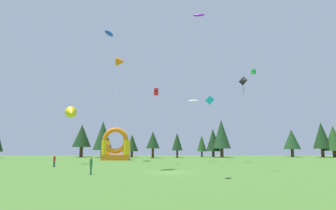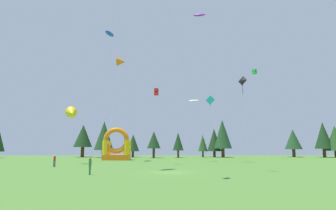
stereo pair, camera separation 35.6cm
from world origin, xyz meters
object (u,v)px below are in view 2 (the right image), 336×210
Objects in this scene: kite_purple_parafoil at (199,15)px; person_midfield at (55,160)px; kite_red_box at (156,92)px; inflatable_red_slide at (117,148)px; kite_white_parafoil at (194,101)px; kite_black_diamond at (242,82)px; person_left_edge at (90,165)px; kite_green_box at (254,72)px; kite_orange_delta at (121,62)px; kite_blue_parafoil at (110,34)px; kite_yellow_delta at (72,113)px; kite_teal_diamond at (211,101)px.

person_midfield is at bearing -152.25° from kite_purple_parafoil.
kite_red_box is 19.02m from inflatable_red_slide.
kite_white_parafoil is 18.93m from inflatable_red_slide.
inflatable_red_slide is at bearing 120.22° from kite_red_box.
kite_red_box reaches higher than inflatable_red_slide.
person_left_edge is (-16.67, -3.54, -9.39)m from kite_black_diamond.
kite_green_box is 30.27m from kite_orange_delta.
kite_white_parafoil is 19.59m from kite_green_box.
inflatable_red_slide is (-8.37, 14.37, -9.22)m from kite_red_box.
person_left_edge is (-14.39, -22.59, -26.70)m from kite_purple_parafoil.
kite_blue_parafoil is 18.48m from kite_yellow_delta.
kite_yellow_delta is (-21.94, -4.69, -19.44)m from kite_purple_parafoil.
kite_white_parafoil reaches higher than kite_black_diamond.
kite_purple_parafoil is at bearing 177.75° from person_midfield.
person_midfield is at bearing -132.93° from person_left_edge.
kite_orange_delta is at bearing -168.97° from kite_green_box.
kite_red_box is (9.39, -8.24, -13.15)m from kite_blue_parafoil.
kite_teal_diamond is 1.80× the size of inflatable_red_slide.
kite_orange_delta is at bearing -139.81° from person_midfield.
person_left_edge is at bearing -129.64° from kite_green_box.
kite_white_parafoil is 0.47× the size of kite_blue_parafoil.
kite_teal_diamond is 7.24× the size of person_midfield.
kite_purple_parafoil is 31.36m from inflatable_red_slide.
inflatable_red_slide is at bearing 80.57° from kite_blue_parafoil.
kite_green_box reaches higher than inflatable_red_slide.
kite_blue_parafoil reaches higher than kite_orange_delta.
inflatable_red_slide is (5.46, 20.00, 1.38)m from person_midfield.
kite_orange_delta reaches higher than inflatable_red_slide.
kite_purple_parafoil is 25.84m from kite_black_diamond.
inflatable_red_slide is at bearing 159.31° from kite_teal_diamond.
kite_teal_diamond reaches higher than kite_white_parafoil.
kite_blue_parafoil is at bearing 177.46° from kite_teal_diamond.
kite_purple_parafoil is 29.69m from kite_yellow_delta.
kite_white_parafoil is 11.02m from kite_red_box.
kite_black_diamond is 20.55m from kite_teal_diamond.
kite_white_parafoil reaches higher than kite_yellow_delta.
kite_green_box is 41.35m from kite_yellow_delta.
person_left_edge is at bearing 94.13° from person_midfield.
kite_blue_parafoil is at bearing 57.43° from kite_yellow_delta.
kite_teal_diamond is (-0.17, 20.53, 0.90)m from kite_black_diamond.
kite_orange_delta is at bearing 59.32° from kite_yellow_delta.
kite_blue_parafoil reaches higher than kite_red_box.
person_left_edge is at bearing -124.42° from kite_teal_diamond.
kite_blue_parafoil is 2.69× the size of kite_yellow_delta.
inflatable_red_slide is (-16.43, 8.48, -25.33)m from kite_purple_parafoil.
kite_purple_parafoil reaches higher than person_midfield.
kite_yellow_delta is (-6.39, -10.77, -11.96)m from kite_orange_delta.
kite_orange_delta is 18.03m from inflatable_red_slide.
inflatable_red_slide reaches higher than person_midfield.
kite_yellow_delta is 1.41× the size of inflatable_red_slide.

